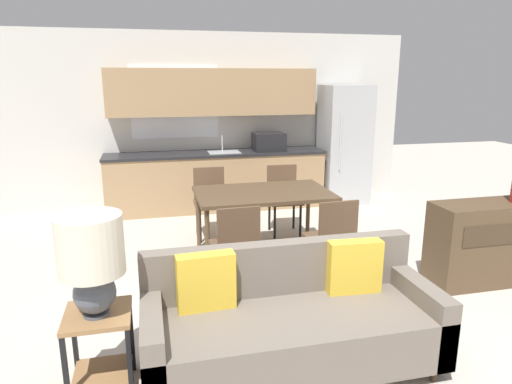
{
  "coord_description": "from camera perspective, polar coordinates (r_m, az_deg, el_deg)",
  "views": [
    {
      "loc": [
        -1.02,
        -2.62,
        2.02
      ],
      "look_at": [
        -0.03,
        1.5,
        0.95
      ],
      "focal_mm": 32.0,
      "sensor_mm": 36.0,
      "label": 1
    }
  ],
  "objects": [
    {
      "name": "ground_plane",
      "position": [
        3.46,
        6.84,
        -21.63
      ],
      "size": [
        20.0,
        20.0,
        0.0
      ],
      "primitive_type": "plane",
      "color": "beige"
    },
    {
      "name": "dining_chair_far_right",
      "position": [
        6.04,
        3.47,
        -0.42
      ],
      "size": [
        0.44,
        0.44,
        0.89
      ],
      "rotation": [
        0.0,
        0.0,
        -0.06
      ],
      "color": "brown",
      "rests_on": "ground_plane"
    },
    {
      "name": "dining_chair_near_left",
      "position": [
        4.31,
        -2.54,
        -6.46
      ],
      "size": [
        0.44,
        0.44,
        0.89
      ],
      "rotation": [
        0.0,
        0.0,
        3.19
      ],
      "color": "brown",
      "rests_on": "ground_plane"
    },
    {
      "name": "refrigerator",
      "position": [
        7.61,
        10.91,
        5.83
      ],
      "size": [
        0.73,
        0.71,
        1.9
      ],
      "color": "#B7BABC",
      "rests_on": "ground_plane"
    },
    {
      "name": "couch",
      "position": [
        3.35,
        4.2,
        -15.78
      ],
      "size": [
        2.03,
        0.8,
        0.86
      ],
      "color": "#3D2D1E",
      "rests_on": "ground_plane"
    },
    {
      "name": "dining_chair_far_left",
      "position": [
        5.89,
        -5.7,
        -0.82
      ],
      "size": [
        0.42,
        0.42,
        0.89
      ],
      "rotation": [
        0.0,
        0.0,
        -0.0
      ],
      "color": "brown",
      "rests_on": "ground_plane"
    },
    {
      "name": "wall_back",
      "position": [
        7.35,
        -5.57,
        8.9
      ],
      "size": [
        6.4,
        0.07,
        2.7
      ],
      "color": "silver",
      "rests_on": "ground_plane"
    },
    {
      "name": "table_lamp",
      "position": [
        2.97,
        -19.89,
        -7.58
      ],
      "size": [
        0.4,
        0.4,
        0.65
      ],
      "color": "#4C515B",
      "rests_on": "side_table"
    },
    {
      "name": "dining_chair_near_right",
      "position": [
        4.56,
        9.47,
        -5.45
      ],
      "size": [
        0.44,
        0.44,
        0.89
      ],
      "rotation": [
        0.0,
        0.0,
        3.2
      ],
      "color": "brown",
      "rests_on": "ground_plane"
    },
    {
      "name": "kitchen_counter",
      "position": [
        7.12,
        -4.93,
        4.59
      ],
      "size": [
        3.37,
        0.65,
        2.15
      ],
      "color": "tan",
      "rests_on": "ground_plane"
    },
    {
      "name": "dining_table",
      "position": [
        5.12,
        0.89,
        -0.65
      ],
      "size": [
        1.5,
        0.94,
        0.78
      ],
      "color": "brown",
      "rests_on": "ground_plane"
    },
    {
      "name": "side_table",
      "position": [
        3.25,
        -18.94,
        -17.06
      ],
      "size": [
        0.41,
        0.41,
        0.57
      ],
      "color": "olive",
      "rests_on": "ground_plane"
    },
    {
      "name": "credenza",
      "position": [
        5.13,
        27.02,
        -5.66
      ],
      "size": [
        1.18,
        0.44,
        0.83
      ],
      "color": "brown",
      "rests_on": "ground_plane"
    }
  ]
}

